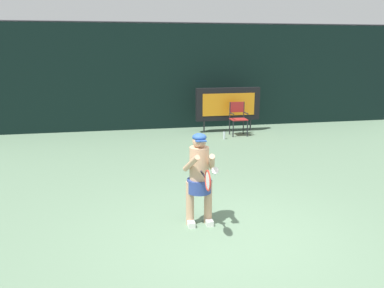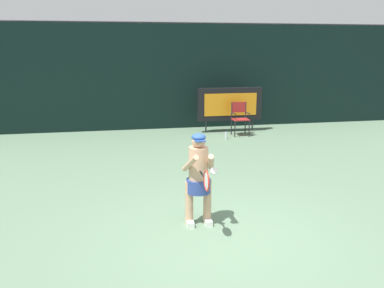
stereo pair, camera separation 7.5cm
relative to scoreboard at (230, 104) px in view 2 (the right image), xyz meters
The scene contains 7 objects.
ground 8.05m from the scoreboard, 106.04° to the right, with size 18.00×22.00×0.03m.
backdrop_screen 2.58m from the scoreboard, 155.52° to the left, with size 18.00×0.12×3.66m.
scoreboard is the anchor object (origin of this frame).
umpire_chair 0.71m from the scoreboard, 73.96° to the right, with size 0.52×0.44×1.08m.
water_bottle 1.44m from the scoreboard, 111.15° to the right, with size 0.07×0.07×0.27m.
tennis_player 7.38m from the scoreboard, 109.95° to the right, with size 0.53×0.60×1.51m.
tennis_racket 7.91m from the scoreboard, 108.59° to the right, with size 0.03×0.60×0.31m.
Camera 2 is at (-1.53, -5.29, 2.81)m, focal length 36.91 mm.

